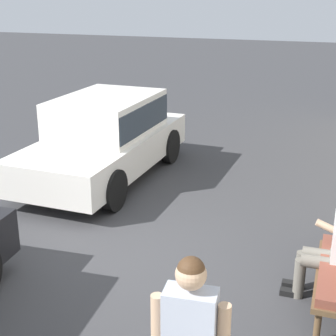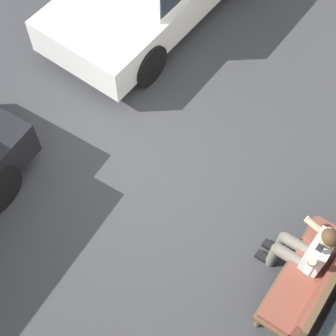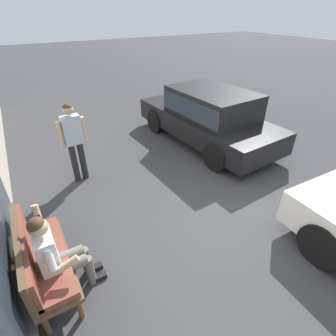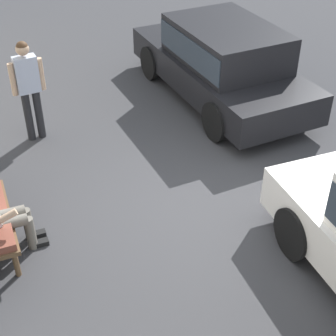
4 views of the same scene
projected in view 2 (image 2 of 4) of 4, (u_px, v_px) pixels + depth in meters
ground_plane at (130, 162)px, 7.29m from camera, size 60.00×60.00×0.00m
bench at (316, 278)px, 5.86m from camera, size 1.53×0.55×0.98m
person_on_phone at (308, 251)px, 5.88m from camera, size 0.73×0.74×1.32m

